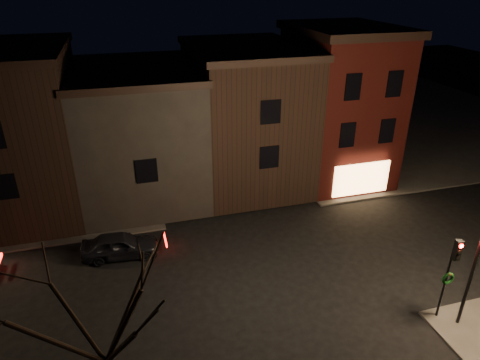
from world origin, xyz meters
The scene contains 9 objects.
ground centered at (0.00, 0.00, 0.00)m, with size 120.00×120.00×0.00m, color black.
sidewalk_far_right centered at (20.00, 20.00, 0.06)m, with size 30.00×30.00×0.12m, color #2D2B28.
corner_building centered at (8.00, 9.47, 5.40)m, with size 6.50×8.50×10.50m.
row_building_a centered at (1.50, 10.50, 4.83)m, with size 7.30×10.30×9.40m.
row_building_b centered at (-5.75, 10.50, 4.33)m, with size 7.80×10.30×8.40m.
row_building_c centered at (-13.00, 10.50, 5.08)m, with size 7.30×10.30×9.90m.
traffic_signal centered at (5.60, -5.51, 2.81)m, with size 0.58×0.38×4.05m.
bare_tree_left centered at (-8.00, -7.00, 5.43)m, with size 5.60×5.60×7.50m.
parked_car_a centered at (-7.62, 3.06, 0.68)m, with size 1.61×3.99×1.36m, color black.
Camera 1 is at (-6.62, -16.79, 13.75)m, focal length 32.00 mm.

